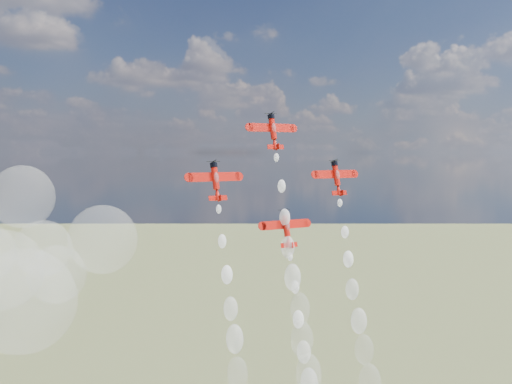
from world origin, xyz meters
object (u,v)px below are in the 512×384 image
object	(u,v)px
plane_left	(216,180)
plane_right	(337,177)
plane_slot	(286,228)
plane_lead	(273,131)

from	to	relation	value
plane_left	plane_right	bearing A→B (deg)	0.00
plane_right	plane_slot	bearing A→B (deg)	-169.76
plane_lead	plane_left	bearing A→B (deg)	-169.76
plane_left	plane_right	size ratio (longest dim) A/B	1.00
plane_lead	plane_left	xyz separation A→B (m)	(-15.78, -2.85, -10.67)
plane_lead	plane_right	distance (m)	19.26
plane_lead	plane_right	world-z (taller)	plane_lead
plane_lead	plane_slot	xyz separation A→B (m)	(0.00, -5.70, -21.34)
plane_left	plane_slot	bearing A→B (deg)	-10.24
plane_lead	plane_slot	bearing A→B (deg)	-90.00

